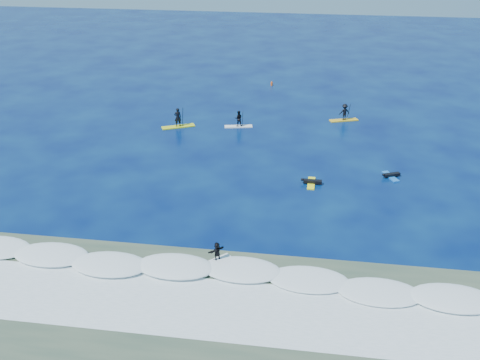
# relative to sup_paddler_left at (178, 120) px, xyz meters

# --- Properties ---
(ground) EXTENTS (160.00, 160.00, 0.00)m
(ground) POSITION_rel_sup_paddler_left_xyz_m (8.59, -13.20, -0.72)
(ground) COLOR #030C43
(ground) RESTS_ON ground
(shallow_water) EXTENTS (90.00, 13.00, 0.01)m
(shallow_water) POSITION_rel_sup_paddler_left_xyz_m (8.59, -27.20, -0.71)
(shallow_water) COLOR #344737
(shallow_water) RESTS_ON ground
(breaking_wave) EXTENTS (40.00, 6.00, 0.30)m
(breaking_wave) POSITION_rel_sup_paddler_left_xyz_m (8.59, -23.20, -0.72)
(breaking_wave) COLOR white
(breaking_wave) RESTS_ON ground
(whitewater) EXTENTS (34.00, 5.00, 0.02)m
(whitewater) POSITION_rel_sup_paddler_left_xyz_m (8.59, -26.20, -0.72)
(whitewater) COLOR silver
(whitewater) RESTS_ON ground
(sup_paddler_left) EXTENTS (3.31, 2.18, 2.31)m
(sup_paddler_left) POSITION_rel_sup_paddler_left_xyz_m (0.00, 0.00, 0.00)
(sup_paddler_left) COLOR #D1D717
(sup_paddler_left) RESTS_ON ground
(sup_paddler_center) EXTENTS (2.85, 1.25, 1.94)m
(sup_paddler_center) POSITION_rel_sup_paddler_left_xyz_m (5.95, 0.89, 0.01)
(sup_paddler_center) COLOR white
(sup_paddler_center) RESTS_ON ground
(sup_paddler_right) EXTENTS (3.02, 1.66, 2.06)m
(sup_paddler_right) POSITION_rel_sup_paddler_left_xyz_m (16.43, 4.19, 0.08)
(sup_paddler_right) COLOR gold
(sup_paddler_right) RESTS_ON ground
(prone_paddler_near) EXTENTS (1.68, 2.12, 0.44)m
(prone_paddler_near) POSITION_rel_sup_paddler_left_xyz_m (13.47, -10.55, -0.57)
(prone_paddler_near) COLOR #FFFC1B
(prone_paddler_near) RESTS_ON ground
(prone_paddler_far) EXTENTS (1.52, 2.02, 0.41)m
(prone_paddler_far) POSITION_rel_sup_paddler_left_xyz_m (19.83, -8.43, -0.58)
(prone_paddler_far) COLOR blue
(prone_paddler_far) RESTS_ON ground
(wave_surfer) EXTENTS (1.66, 1.64, 1.33)m
(wave_surfer) POSITION_rel_sup_paddler_left_xyz_m (7.98, -22.06, 0.04)
(wave_surfer) COLOR silver
(wave_surfer) RESTS_ON breaking_wave
(marker_buoy) EXTENTS (0.26, 0.26, 0.62)m
(marker_buoy) POSITION_rel_sup_paddler_left_xyz_m (7.99, 15.36, -0.45)
(marker_buoy) COLOR #EF5415
(marker_buoy) RESTS_ON ground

